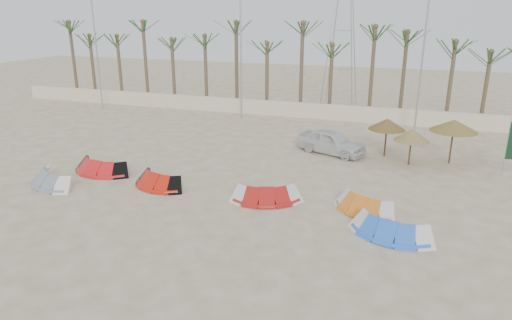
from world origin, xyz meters
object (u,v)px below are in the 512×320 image
(kite_blue, at_px, (391,225))
(car, at_px, (331,142))
(parasol_right, at_px, (454,126))
(parasol_mid, at_px, (412,135))
(kite_red_left, at_px, (104,165))
(kite_red_mid, at_px, (161,178))
(kite_red_right, at_px, (268,191))
(parasol_left, at_px, (387,124))
(kite_grey, at_px, (56,176))
(kite_orange, at_px, (364,202))

(kite_blue, xyz_separation_m, car, (-4.23, 10.33, 0.34))
(parasol_right, bearing_deg, parasol_mid, -155.00)
(kite_red_left, height_order, kite_blue, same)
(kite_red_mid, bearing_deg, kite_red_right, 0.41)
(parasol_left, xyz_separation_m, car, (-3.31, -0.46, -1.33))
(kite_grey, relative_size, kite_orange, 1.11)
(parasol_mid, bearing_deg, parasol_left, 139.55)
(kite_red_left, height_order, parasol_right, parasol_right)
(kite_red_left, xyz_separation_m, kite_blue, (15.96, -2.71, -0.00))
(kite_red_mid, bearing_deg, kite_grey, -164.86)
(kite_blue, height_order, parasol_mid, parasol_mid)
(kite_red_right, relative_size, kite_blue, 1.00)
(parasol_right, bearing_deg, kite_red_left, -157.28)
(kite_red_left, xyz_separation_m, kite_red_mid, (4.18, -0.92, -0.00))
(kite_red_right, xyz_separation_m, parasol_mid, (6.44, 7.69, 1.42))
(kite_grey, height_order, kite_red_left, same)
(parasol_left, relative_size, car, 0.55)
(kite_grey, height_order, kite_red_mid, same)
(car, bearing_deg, kite_orange, -139.14)
(kite_red_right, bearing_deg, parasol_left, 61.12)
(car, bearing_deg, parasol_mid, -78.18)
(kite_red_mid, relative_size, car, 0.75)
(kite_orange, relative_size, car, 0.78)
(kite_red_right, xyz_separation_m, kite_orange, (4.56, 0.24, -0.00))
(kite_red_left, distance_m, parasol_mid, 17.95)
(car, bearing_deg, kite_red_left, 144.38)
(parasol_left, bearing_deg, kite_blue, -85.16)
(parasol_left, bearing_deg, kite_red_mid, -140.34)
(kite_blue, bearing_deg, kite_red_mid, 171.37)
(kite_grey, height_order, parasol_mid, parasol_mid)
(kite_grey, xyz_separation_m, parasol_left, (16.34, 10.49, 1.67))
(kite_red_left, distance_m, kite_blue, 16.19)
(parasol_left, bearing_deg, kite_orange, -92.56)
(parasol_right, xyz_separation_m, car, (-7.12, -0.27, -1.58))
(kite_red_right, bearing_deg, kite_red_mid, -179.59)
(kite_red_left, bearing_deg, parasol_left, 28.26)
(kite_red_mid, xyz_separation_m, parasol_left, (10.87, 9.01, 1.67))
(kite_orange, height_order, car, car)
(parasol_right, bearing_deg, kite_orange, -116.19)
(kite_red_left, relative_size, kite_red_right, 1.00)
(kite_red_mid, bearing_deg, parasol_right, 31.00)
(kite_red_mid, bearing_deg, kite_orange, 1.57)
(parasol_mid, bearing_deg, kite_red_mid, -147.96)
(kite_orange, bearing_deg, kite_grey, -173.68)
(car, bearing_deg, parasol_right, -66.47)
(kite_orange, height_order, parasol_right, parasol_right)
(parasol_right, bearing_deg, kite_red_right, -134.93)
(kite_red_right, xyz_separation_m, parasol_left, (4.95, 8.97, 1.67))
(kite_blue, bearing_deg, kite_red_right, 162.66)
(kite_red_right, distance_m, parasol_mid, 10.13)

